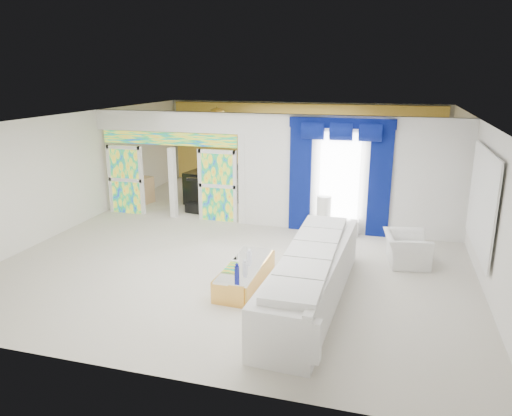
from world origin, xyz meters
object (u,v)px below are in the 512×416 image
(coffee_table, at_px, (245,275))
(grand_piano, at_px, (219,185))
(console_table, at_px, (335,226))
(white_sofa, at_px, (312,278))
(armchair, at_px, (406,249))

(coffee_table, bearing_deg, grand_piano, 114.45)
(coffee_table, height_order, console_table, coffee_table)
(grand_piano, bearing_deg, white_sofa, -48.41)
(coffee_table, relative_size, console_table, 1.60)
(coffee_table, bearing_deg, console_table, 70.26)
(console_table, relative_size, armchair, 1.14)
(coffee_table, relative_size, armchair, 1.82)
(white_sofa, xyz_separation_m, coffee_table, (-1.35, 0.30, -0.23))
(white_sofa, distance_m, grand_piano, 7.52)
(armchair, bearing_deg, console_table, 38.18)
(white_sofa, relative_size, console_table, 3.87)
(white_sofa, distance_m, coffee_table, 1.40)
(white_sofa, bearing_deg, grand_piano, 125.88)
(grand_piano, bearing_deg, console_table, -21.97)
(console_table, distance_m, armchair, 2.37)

